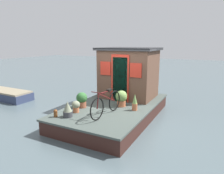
{
  "coord_description": "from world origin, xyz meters",
  "views": [
    {
      "loc": [
        -6.41,
        -3.23,
        2.73
      ],
      "look_at": [
        -0.2,
        0.0,
        1.21
      ],
      "focal_mm": 32.67,
      "sensor_mm": 36.0,
      "label": 1
    }
  ],
  "objects_px": {
    "potted_plant_fern": "(121,98)",
    "potted_plant_sage": "(135,103)",
    "bicycle": "(106,103)",
    "potted_plant_thyme": "(68,110)",
    "potted_plant_lavender": "(82,99)",
    "houseboat_cabin": "(129,72)",
    "potted_plant_ivy": "(76,106)",
    "dinghy_boat": "(6,94)",
    "mooring_bollard": "(56,113)"
  },
  "relations": [
    {
      "from": "potted_plant_fern",
      "to": "potted_plant_sage",
      "type": "bearing_deg",
      "value": -108.47
    },
    {
      "from": "bicycle",
      "to": "potted_plant_lavender",
      "type": "xyz_separation_m",
      "value": [
        0.29,
        1.14,
        -0.09
      ]
    },
    {
      "from": "potted_plant_fern",
      "to": "dinghy_boat",
      "type": "height_order",
      "value": "potted_plant_fern"
    },
    {
      "from": "houseboat_cabin",
      "to": "potted_plant_thyme",
      "type": "distance_m",
      "value": 3.26
    },
    {
      "from": "potted_plant_lavender",
      "to": "dinghy_boat",
      "type": "relative_size",
      "value": 0.19
    },
    {
      "from": "bicycle",
      "to": "dinghy_boat",
      "type": "xyz_separation_m",
      "value": [
        0.94,
        6.23,
        -0.66
      ]
    },
    {
      "from": "houseboat_cabin",
      "to": "potted_plant_sage",
      "type": "bearing_deg",
      "value": -150.29
    },
    {
      "from": "bicycle",
      "to": "potted_plant_lavender",
      "type": "distance_m",
      "value": 1.18
    },
    {
      "from": "houseboat_cabin",
      "to": "potted_plant_ivy",
      "type": "xyz_separation_m",
      "value": [
        -2.64,
        0.73,
        -0.81
      ]
    },
    {
      "from": "houseboat_cabin",
      "to": "potted_plant_ivy",
      "type": "bearing_deg",
      "value": 164.48
    },
    {
      "from": "potted_plant_ivy",
      "to": "mooring_bollard",
      "type": "height_order",
      "value": "potted_plant_ivy"
    },
    {
      "from": "houseboat_cabin",
      "to": "mooring_bollard",
      "type": "distance_m",
      "value": 3.54
    },
    {
      "from": "potted_plant_sage",
      "to": "potted_plant_lavender",
      "type": "distance_m",
      "value": 1.85
    },
    {
      "from": "bicycle",
      "to": "dinghy_boat",
      "type": "height_order",
      "value": "bicycle"
    },
    {
      "from": "houseboat_cabin",
      "to": "dinghy_boat",
      "type": "bearing_deg",
      "value": 103.73
    },
    {
      "from": "potted_plant_fern",
      "to": "potted_plant_lavender",
      "type": "xyz_separation_m",
      "value": [
        -0.75,
        1.18,
        -0.02
      ]
    },
    {
      "from": "dinghy_boat",
      "to": "houseboat_cabin",
      "type": "bearing_deg",
      "value": -76.27
    },
    {
      "from": "potted_plant_sage",
      "to": "potted_plant_fern",
      "type": "distance_m",
      "value": 0.62
    },
    {
      "from": "bicycle",
      "to": "potted_plant_fern",
      "type": "bearing_deg",
      "value": -1.86
    },
    {
      "from": "potted_plant_fern",
      "to": "potted_plant_lavender",
      "type": "bearing_deg",
      "value": 122.42
    },
    {
      "from": "potted_plant_fern",
      "to": "dinghy_boat",
      "type": "xyz_separation_m",
      "value": [
        -0.09,
        6.26,
        -0.59
      ]
    },
    {
      "from": "houseboat_cabin",
      "to": "potted_plant_thyme",
      "type": "relative_size",
      "value": 4.64
    },
    {
      "from": "potted_plant_sage",
      "to": "mooring_bollard",
      "type": "relative_size",
      "value": 2.34
    },
    {
      "from": "mooring_bollard",
      "to": "potted_plant_sage",
      "type": "bearing_deg",
      "value": -48.18
    },
    {
      "from": "potted_plant_thyme",
      "to": "mooring_bollard",
      "type": "xyz_separation_m",
      "value": [
        -0.18,
        0.32,
        -0.1
      ]
    },
    {
      "from": "potted_plant_ivy",
      "to": "potted_plant_fern",
      "type": "distance_m",
      "value": 1.64
    },
    {
      "from": "potted_plant_fern",
      "to": "mooring_bollard",
      "type": "xyz_separation_m",
      "value": [
        -1.91,
        1.33,
        -0.18
      ]
    },
    {
      "from": "potted_plant_sage",
      "to": "potted_plant_thyme",
      "type": "xyz_separation_m",
      "value": [
        -1.53,
        1.59,
        -0.03
      ]
    },
    {
      "from": "potted_plant_thyme",
      "to": "potted_plant_ivy",
      "type": "bearing_deg",
      "value": 4.29
    },
    {
      "from": "houseboat_cabin",
      "to": "dinghy_boat",
      "type": "xyz_separation_m",
      "value": [
        -1.46,
        5.96,
        -1.31
      ]
    },
    {
      "from": "bicycle",
      "to": "mooring_bollard",
      "type": "height_order",
      "value": "bicycle"
    },
    {
      "from": "bicycle",
      "to": "potted_plant_thyme",
      "type": "bearing_deg",
      "value": 125.45
    },
    {
      "from": "potted_plant_ivy",
      "to": "potted_plant_sage",
      "type": "bearing_deg",
      "value": -56.45
    },
    {
      "from": "bicycle",
      "to": "potted_plant_lavender",
      "type": "bearing_deg",
      "value": 75.88
    },
    {
      "from": "potted_plant_fern",
      "to": "potted_plant_thyme",
      "type": "bearing_deg",
      "value": 149.83
    },
    {
      "from": "potted_plant_ivy",
      "to": "dinghy_boat",
      "type": "height_order",
      "value": "potted_plant_ivy"
    },
    {
      "from": "houseboat_cabin",
      "to": "bicycle",
      "type": "distance_m",
      "value": 2.5
    },
    {
      "from": "bicycle",
      "to": "potted_plant_ivy",
      "type": "height_order",
      "value": "bicycle"
    },
    {
      "from": "bicycle",
      "to": "potted_plant_sage",
      "type": "relative_size",
      "value": 2.99
    },
    {
      "from": "potted_plant_fern",
      "to": "potted_plant_thyme",
      "type": "height_order",
      "value": "potted_plant_fern"
    },
    {
      "from": "potted_plant_thyme",
      "to": "potted_plant_fern",
      "type": "bearing_deg",
      "value": -30.17
    },
    {
      "from": "bicycle",
      "to": "potted_plant_thyme",
      "type": "relative_size",
      "value": 3.43
    },
    {
      "from": "potted_plant_lavender",
      "to": "mooring_bollard",
      "type": "distance_m",
      "value": 1.18
    },
    {
      "from": "houseboat_cabin",
      "to": "potted_plant_thyme",
      "type": "xyz_separation_m",
      "value": [
        -3.09,
        0.7,
        -0.79
      ]
    },
    {
      "from": "bicycle",
      "to": "potted_plant_sage",
      "type": "distance_m",
      "value": 1.05
    },
    {
      "from": "potted_plant_sage",
      "to": "dinghy_boat",
      "type": "height_order",
      "value": "potted_plant_sage"
    },
    {
      "from": "potted_plant_lavender",
      "to": "dinghy_boat",
      "type": "height_order",
      "value": "potted_plant_lavender"
    },
    {
      "from": "houseboat_cabin",
      "to": "potted_plant_sage",
      "type": "distance_m",
      "value": 1.95
    },
    {
      "from": "potted_plant_ivy",
      "to": "potted_plant_fern",
      "type": "relative_size",
      "value": 0.66
    },
    {
      "from": "potted_plant_ivy",
      "to": "potted_plant_fern",
      "type": "height_order",
      "value": "potted_plant_fern"
    }
  ]
}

